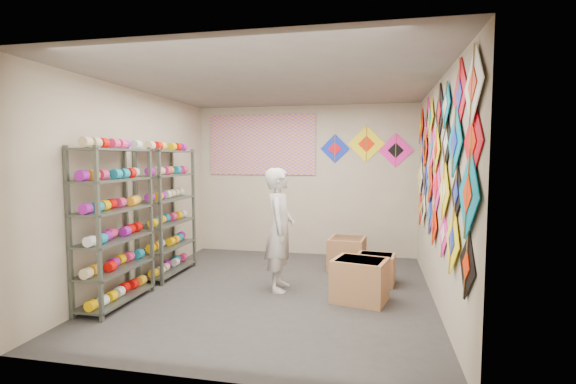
% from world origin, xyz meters
% --- Properties ---
extents(ground, '(4.50, 4.50, 0.00)m').
position_xyz_m(ground, '(0.00, 0.00, 0.00)').
color(ground, '#312E2B').
extents(room_walls, '(4.50, 4.50, 4.50)m').
position_xyz_m(room_walls, '(0.00, 0.00, 1.64)').
color(room_walls, tan).
rests_on(room_walls, ground).
extents(shelf_rack_front, '(0.40, 1.10, 1.90)m').
position_xyz_m(shelf_rack_front, '(-1.78, -0.85, 0.95)').
color(shelf_rack_front, '#4C5147').
rests_on(shelf_rack_front, ground).
extents(shelf_rack_back, '(0.40, 1.10, 1.90)m').
position_xyz_m(shelf_rack_back, '(-1.78, 0.45, 0.95)').
color(shelf_rack_back, '#4C5147').
rests_on(shelf_rack_back, ground).
extents(string_spools, '(0.12, 2.36, 0.12)m').
position_xyz_m(string_spools, '(-1.78, -0.20, 1.05)').
color(string_spools, '#F12E6E').
rests_on(string_spools, ground).
extents(kite_wall_display, '(0.06, 4.30, 2.02)m').
position_xyz_m(kite_wall_display, '(1.98, -0.08, 1.68)').
color(kite_wall_display, black).
rests_on(kite_wall_display, room_walls).
extents(back_wall_kites, '(1.61, 0.02, 0.74)m').
position_xyz_m(back_wall_kites, '(1.13, 2.24, 1.95)').
color(back_wall_kites, '#1229BD').
rests_on(back_wall_kites, room_walls).
extents(poster, '(2.00, 0.01, 1.10)m').
position_xyz_m(poster, '(-0.80, 2.23, 2.00)').
color(poster, purple).
rests_on(poster, room_walls).
extents(shopkeeper, '(0.66, 0.49, 1.63)m').
position_xyz_m(shopkeeper, '(0.03, 0.10, 0.82)').
color(shopkeeper, beige).
rests_on(shopkeeper, ground).
extents(carton_a, '(0.73, 0.65, 0.52)m').
position_xyz_m(carton_a, '(1.10, -0.14, 0.26)').
color(carton_a, '#9E6A45').
rests_on(carton_a, ground).
extents(carton_b, '(0.56, 0.47, 0.42)m').
position_xyz_m(carton_b, '(1.29, 0.63, 0.21)').
color(carton_b, '#9E6A45').
rests_on(carton_b, ground).
extents(carton_c, '(0.59, 0.64, 0.51)m').
position_xyz_m(carton_c, '(0.85, 1.27, 0.26)').
color(carton_c, '#9E6A45').
rests_on(carton_c, ground).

